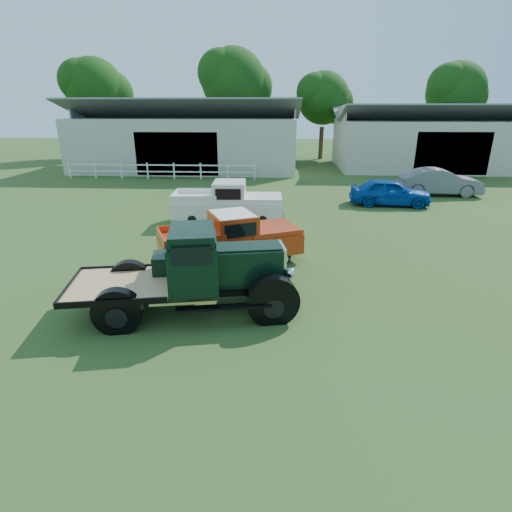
# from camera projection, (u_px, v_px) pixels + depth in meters

# --- Properties ---
(ground) EXTENTS (120.00, 120.00, 0.00)m
(ground) POSITION_uv_depth(u_px,v_px,m) (246.00, 308.00, 10.74)
(ground) COLOR #3C521D
(shed_left) EXTENTS (18.80, 10.20, 5.60)m
(shed_left) POSITION_uv_depth(u_px,v_px,m) (190.00, 135.00, 34.44)
(shed_left) COLOR #B4B19B
(shed_left) RESTS_ON ground
(shed_right) EXTENTS (16.80, 9.20, 5.20)m
(shed_right) POSITION_uv_depth(u_px,v_px,m) (433.00, 137.00, 34.29)
(shed_right) COLOR #B4B19B
(shed_right) RESTS_ON ground
(fence_rail) EXTENTS (14.20, 0.16, 1.20)m
(fence_rail) POSITION_uv_depth(u_px,v_px,m) (161.00, 171.00, 29.66)
(fence_rail) COLOR white
(fence_rail) RESTS_ON ground
(tree_a) EXTENTS (6.30, 6.30, 10.50)m
(tree_a) POSITION_uv_depth(u_px,v_px,m) (96.00, 105.00, 40.72)
(tree_a) COLOR black
(tree_a) RESTS_ON ground
(tree_b) EXTENTS (6.90, 6.90, 11.50)m
(tree_b) POSITION_uv_depth(u_px,v_px,m) (234.00, 99.00, 40.71)
(tree_b) COLOR black
(tree_b) RESTS_ON ground
(tree_c) EXTENTS (5.40, 5.40, 9.00)m
(tree_c) POSITION_uv_depth(u_px,v_px,m) (323.00, 113.00, 39.72)
(tree_c) COLOR black
(tree_c) RESTS_ON ground
(tree_d) EXTENTS (6.00, 6.00, 10.00)m
(tree_d) POSITION_uv_depth(u_px,v_px,m) (453.00, 107.00, 39.77)
(tree_d) COLOR black
(tree_d) RESTS_ON ground
(vintage_flatbed) EXTENTS (6.01, 3.25, 2.25)m
(vintage_flatbed) POSITION_uv_depth(u_px,v_px,m) (190.00, 271.00, 10.23)
(vintage_flatbed) COLOR black
(vintage_flatbed) RESTS_ON ground
(red_pickup) EXTENTS (5.23, 3.74, 1.78)m
(red_pickup) POSITION_uv_depth(u_px,v_px,m) (230.00, 238.00, 13.53)
(red_pickup) COLOR #BC3311
(red_pickup) RESTS_ON ground
(white_pickup) EXTENTS (5.22, 2.22, 1.89)m
(white_pickup) POSITION_uv_depth(u_px,v_px,m) (228.00, 203.00, 18.28)
(white_pickup) COLOR silver
(white_pickup) RESTS_ON ground
(misc_car_blue) EXTENTS (4.40, 2.10, 1.45)m
(misc_car_blue) POSITION_uv_depth(u_px,v_px,m) (390.00, 192.00, 21.68)
(misc_car_blue) COLOR #063E9C
(misc_car_blue) RESTS_ON ground
(misc_car_grey) EXTENTS (4.87, 1.84, 1.59)m
(misc_car_grey) POSITION_uv_depth(u_px,v_px,m) (439.00, 182.00, 24.18)
(misc_car_grey) COLOR slate
(misc_car_grey) RESTS_ON ground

